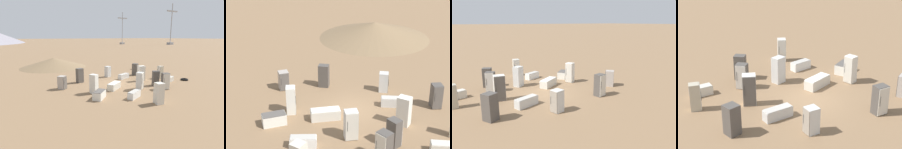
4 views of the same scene
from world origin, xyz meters
The scene contains 16 objects.
ground_plane centered at (0.00, 0.00, 0.00)m, with size 1000.00×1000.00×0.00m, color #846647.
dirt_mound centered at (3.38, -15.79, 0.85)m, with size 11.69×11.69×1.70m.
discarded_fridge_0 centered at (5.89, -1.10, 0.71)m, with size 1.02×1.02×1.42m.
discarded_fridge_3 centered at (-3.57, 4.61, 0.87)m, with size 0.95×0.92×1.74m.
discarded_fridge_4 centered at (3.29, -2.70, 0.88)m, with size 0.88×0.78×1.75m.
discarded_fridge_5 centered at (-5.19, -2.57, 0.85)m, with size 0.95×0.98×1.69m.
discarded_fridge_6 centered at (-2.48, -1.62, 0.32)m, with size 1.81×1.09×0.65m.
discarded_fridge_7 centered at (-6.44, 2.65, 0.31)m, with size 1.53×1.00×0.61m.
discarded_fridge_8 centered at (3.85, 3.65, 0.37)m, with size 1.63×1.59×0.74m.
discarded_fridge_9 centered at (1.13, 1.80, 0.35)m, with size 2.02×1.68×0.70m.
discarded_fridge_10 centered at (-3.68, 0.54, 0.96)m, with size 0.89×0.78×1.93m.
discarded_fridge_11 centered at (3.56, 1.92, 0.95)m, with size 0.87×0.91×1.90m.
discarded_fridge_12 centered at (1.02, 5.12, 0.32)m, with size 1.63×1.16×0.64m.
discarded_fridge_13 centered at (-1.18, 3.27, 0.92)m, with size 0.99×0.96×1.83m.
discarded_fridge_14 centered at (-1.19, -3.61, 0.74)m, with size 0.82×0.79×1.49m.
discarded_fridge_15 centered at (-3.72, 3.02, 0.85)m, with size 0.92×0.88×1.70m.
Camera 2 is at (-7.72, 21.00, 12.33)m, focal length 60.00 mm.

